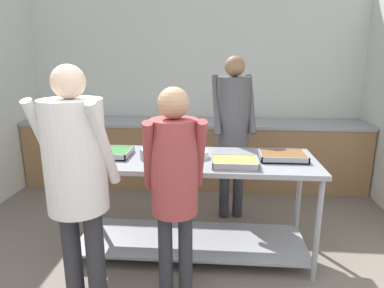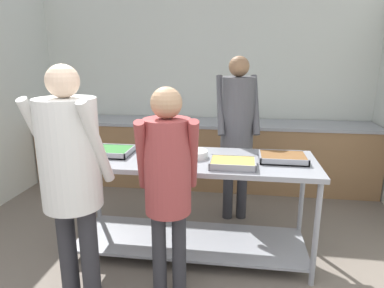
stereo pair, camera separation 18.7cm
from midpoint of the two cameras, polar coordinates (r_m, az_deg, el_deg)
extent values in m
cube|color=silver|center=(4.99, -0.58, 9.36)|extent=(4.77, 0.06, 2.65)
cube|color=olive|center=(4.79, -0.94, -1.75)|extent=(4.61, 0.62, 0.86)
cube|color=gray|center=(4.68, -0.96, 3.57)|extent=(4.61, 0.65, 0.04)
cube|color=black|center=(4.66, 6.11, 3.54)|extent=(0.48, 0.44, 0.02)
cube|color=gray|center=(2.97, -1.96, -2.74)|extent=(2.15, 0.77, 0.04)
cube|color=gray|center=(3.29, -1.83, -15.73)|extent=(2.07, 0.69, 0.02)
cylinder|color=gray|center=(3.13, -22.03, -11.96)|extent=(0.04, 0.04, 0.87)
cylinder|color=gray|center=(2.91, 18.42, -13.67)|extent=(0.04, 0.04, 0.87)
cylinder|color=gray|center=(3.68, -17.48, -7.50)|extent=(0.04, 0.04, 0.87)
cylinder|color=gray|center=(3.50, 15.86, -8.56)|extent=(0.04, 0.04, 0.87)
cube|color=gray|center=(3.15, -15.80, -1.78)|extent=(0.44, 0.31, 0.01)
cube|color=#387A38|center=(3.15, -15.83, -1.34)|extent=(0.42, 0.29, 0.04)
cube|color=gray|center=(3.01, -16.79, -2.19)|extent=(0.44, 0.01, 0.05)
cube|color=gray|center=(3.29, -14.93, -0.68)|extent=(0.44, 0.01, 0.05)
cube|color=gray|center=(3.23, -19.39, -1.30)|extent=(0.01, 0.31, 0.05)
cube|color=gray|center=(3.08, -12.09, -1.51)|extent=(0.01, 0.31, 0.05)
cylinder|color=gray|center=(2.96, -8.25, -1.62)|extent=(0.23, 0.23, 0.09)
cylinder|color=beige|center=(2.95, -8.28, -0.87)|extent=(0.20, 0.20, 0.01)
cylinder|color=black|center=(2.92, -4.73, -1.02)|extent=(0.14, 0.02, 0.02)
cylinder|color=white|center=(2.99, -1.41, -2.11)|extent=(0.25, 0.25, 0.01)
cylinder|color=white|center=(2.99, -1.41, -1.89)|extent=(0.25, 0.25, 0.01)
cylinder|color=white|center=(2.98, -1.41, -1.67)|extent=(0.25, 0.25, 0.01)
cylinder|color=white|center=(2.98, -1.41, -1.44)|extent=(0.25, 0.25, 0.01)
cylinder|color=white|center=(2.98, -1.41, -1.22)|extent=(0.24, 0.24, 0.01)
cube|color=gray|center=(2.78, 5.25, -3.50)|extent=(0.37, 0.28, 0.01)
cube|color=gold|center=(2.77, 5.26, -3.00)|extent=(0.34, 0.25, 0.04)
cube|color=gray|center=(2.64, 5.29, -3.94)|extent=(0.37, 0.01, 0.05)
cube|color=gray|center=(2.90, 5.23, -2.29)|extent=(0.37, 0.01, 0.05)
cube|color=gray|center=(2.77, 1.60, -3.00)|extent=(0.01, 0.28, 0.05)
cube|color=gray|center=(2.78, 8.92, -3.14)|extent=(0.01, 0.28, 0.05)
cube|color=gray|center=(3.02, 13.09, -2.34)|extent=(0.39, 0.30, 0.01)
cube|color=brown|center=(3.01, 13.12, -1.88)|extent=(0.37, 0.28, 0.04)
cube|color=gray|center=(2.88, 13.53, -2.77)|extent=(0.39, 0.01, 0.05)
cube|color=gray|center=(3.15, 12.74, -1.20)|extent=(0.39, 0.01, 0.05)
cube|color=gray|center=(2.99, 9.51, -1.89)|extent=(0.01, 0.30, 0.05)
cube|color=gray|center=(3.05, 16.65, -1.99)|extent=(0.01, 0.30, 0.05)
cylinder|color=#2D2D33|center=(2.63, -6.56, -18.31)|extent=(0.10, 0.10, 0.72)
cylinder|color=#2D2D33|center=(2.63, -3.24, -18.19)|extent=(0.10, 0.10, 0.72)
cylinder|color=#993D3D|center=(2.31, -9.57, -2.17)|extent=(0.13, 0.31, 0.54)
cylinder|color=#993D3D|center=(2.31, -1.07, -1.90)|extent=(0.13, 0.31, 0.54)
cylinder|color=#993D3D|center=(2.33, -5.27, -3.87)|extent=(0.32, 0.32, 0.66)
sphere|color=tan|center=(2.23, -5.53, 6.81)|extent=(0.21, 0.21, 0.21)
cylinder|color=#2D2D33|center=(2.69, -21.25, -17.52)|extent=(0.13, 0.13, 0.79)
cylinder|color=#2D2D33|center=(2.60, -17.81, -18.33)|extent=(0.13, 0.13, 0.79)
cylinder|color=silver|center=(2.44, -25.40, 0.37)|extent=(0.11, 0.33, 0.59)
cylinder|color=silver|center=(2.21, -16.84, -0.17)|extent=(0.11, 0.33, 0.59)
cylinder|color=silver|center=(2.34, -21.14, -1.92)|extent=(0.39, 0.39, 0.73)
sphere|color=beige|center=(2.26, -22.24, 9.60)|extent=(0.21, 0.21, 0.21)
cylinder|color=#2D2D33|center=(3.85, 6.31, -6.37)|extent=(0.11, 0.11, 0.81)
cylinder|color=#2D2D33|center=(3.83, 4.02, -6.48)|extent=(0.11, 0.11, 0.81)
cylinder|color=#4C4C51|center=(3.66, 8.31, 6.55)|extent=(0.13, 0.34, 0.61)
cylinder|color=#4C4C51|center=(3.59, 2.61, 6.53)|extent=(0.13, 0.34, 0.61)
cylinder|color=#4C4C51|center=(3.63, 5.45, 5.17)|extent=(0.34, 0.34, 0.75)
sphere|color=#8C6647|center=(3.59, 5.64, 12.77)|extent=(0.21, 0.21, 0.21)
cylinder|color=silver|center=(4.67, -5.63, 4.71)|extent=(0.07, 0.07, 0.16)
cone|color=silver|center=(4.66, -5.66, 6.04)|extent=(0.06, 0.06, 0.06)
cylinder|color=black|center=(4.65, -5.67, 6.51)|extent=(0.03, 0.03, 0.02)
camera|label=1|loc=(0.09, -91.77, -0.46)|focal=32.00mm
camera|label=2|loc=(0.09, 88.23, 0.46)|focal=32.00mm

